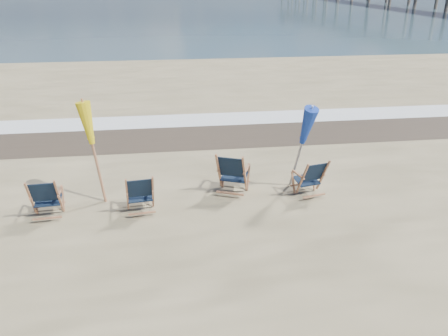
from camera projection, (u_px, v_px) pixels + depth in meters
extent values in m
cube|color=silver|center=(201.00, 120.00, 14.45)|extent=(200.00, 1.40, 0.01)
cube|color=#42362A|center=(205.00, 134.00, 13.09)|extent=(200.00, 2.60, 0.00)
cylinder|color=#A56B49|center=(95.00, 154.00, 8.81)|extent=(0.06, 0.06, 2.11)
cone|color=yellow|center=(92.00, 127.00, 8.58)|extent=(0.30, 0.30, 0.85)
cylinder|color=#A5A5AD|center=(299.00, 147.00, 9.23)|extent=(0.06, 0.06, 2.06)
cone|color=#16359D|center=(301.00, 122.00, 9.01)|extent=(0.30, 0.30, 0.85)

